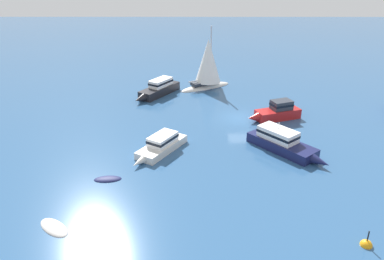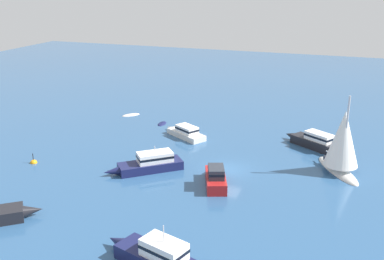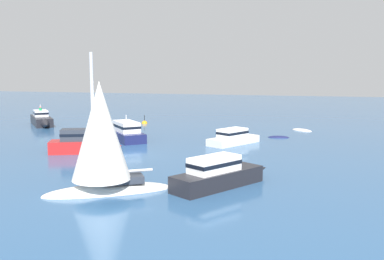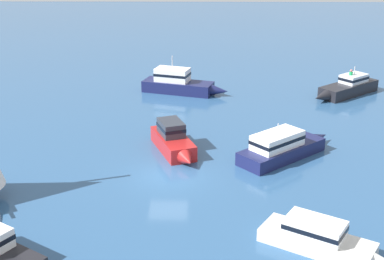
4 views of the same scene
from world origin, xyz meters
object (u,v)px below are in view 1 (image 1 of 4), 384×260
object	(u,v)px
motor_cruiser_1	(276,112)
channel_buoy	(366,245)
skiff	(54,228)
motor_cruiser_2	(282,142)
sailboat	(208,66)
launch	(158,89)
cabin_cruiser	(161,145)
tender	(108,179)

from	to	relation	value
motor_cruiser_1	channel_buoy	distance (m)	20.15
motor_cruiser_1	skiff	bearing A→B (deg)	24.89
channel_buoy	motor_cruiser_2	bearing A→B (deg)	11.04
sailboat	launch	world-z (taller)	sailboat
cabin_cruiser	channel_buoy	distance (m)	18.43
motor_cruiser_1	motor_cruiser_2	world-z (taller)	motor_cruiser_2
launch	cabin_cruiser	bearing A→B (deg)	39.04
cabin_cruiser	motor_cruiser_1	world-z (taller)	motor_cruiser_1
tender	motor_cruiser_1	bearing A→B (deg)	32.61
sailboat	cabin_cruiser	bearing A→B (deg)	-135.63
cabin_cruiser	channel_buoy	world-z (taller)	cabin_cruiser
skiff	motor_cruiser_1	distance (m)	25.98
sailboat	motor_cruiser_2	world-z (taller)	sailboat
sailboat	motor_cruiser_2	bearing A→B (deg)	-102.46
skiff	launch	size ratio (longest dim) A/B	0.38
motor_cruiser_1	channel_buoy	size ratio (longest dim) A/B	4.25
tender	channel_buoy	distance (m)	19.02
launch	motor_cruiser_2	xyz separation A→B (m)	(-15.43, -12.65, -0.01)
tender	channel_buoy	bearing A→B (deg)	-28.90
launch	channel_buoy	world-z (taller)	launch
sailboat	channel_buoy	xyz separation A→B (m)	(-31.18, -8.70, -2.98)
launch	sailboat	bearing A→B (deg)	148.94
cabin_cruiser	motor_cruiser_2	size ratio (longest dim) A/B	0.90
motor_cruiser_1	motor_cruiser_2	size ratio (longest dim) A/B	0.86
skiff	tender	world-z (taller)	skiff
motor_cruiser_1	launch	bearing A→B (deg)	-50.99
skiff	sailboat	bearing A→B (deg)	109.96
cabin_cruiser	motor_cruiser_2	distance (m)	11.09
skiff	motor_cruiser_1	world-z (taller)	motor_cruiser_1
launch	motor_cruiser_2	distance (m)	19.95
channel_buoy	sailboat	bearing A→B (deg)	15.59
skiff	sailboat	distance (m)	31.72
cabin_cruiser	launch	xyz separation A→B (m)	(15.63, 1.56, 0.19)
skiff	motor_cruiser_2	xyz separation A→B (m)	(11.07, -17.29, 0.80)
channel_buoy	launch	bearing A→B (deg)	28.29
sailboat	motor_cruiser_1	xyz separation A→B (m)	(-11.10, -7.18, -2.18)
tender	skiff	bearing A→B (deg)	-116.68
skiff	cabin_cruiser	size ratio (longest dim) A/B	0.43
motor_cruiser_1	sailboat	bearing A→B (deg)	-77.56
launch	channel_buoy	distance (m)	31.92
skiff	tender	xyz separation A→B (m)	(5.93, -2.29, 0.00)
motor_cruiser_1	launch	world-z (taller)	motor_cruiser_1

